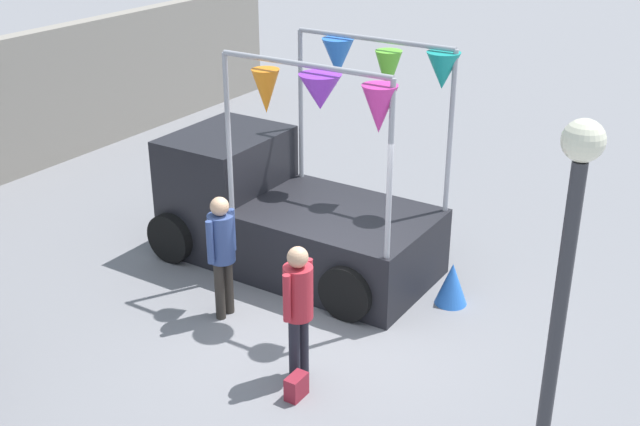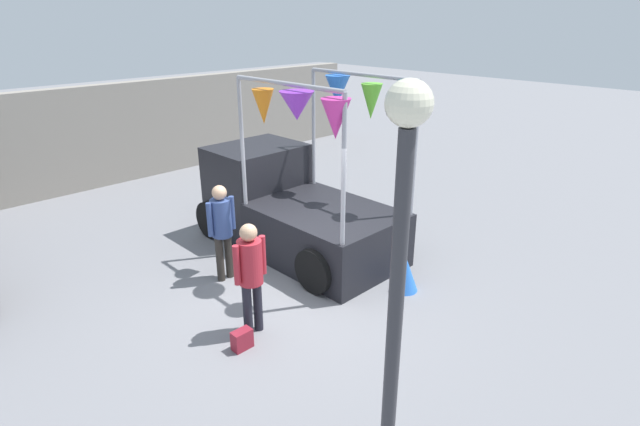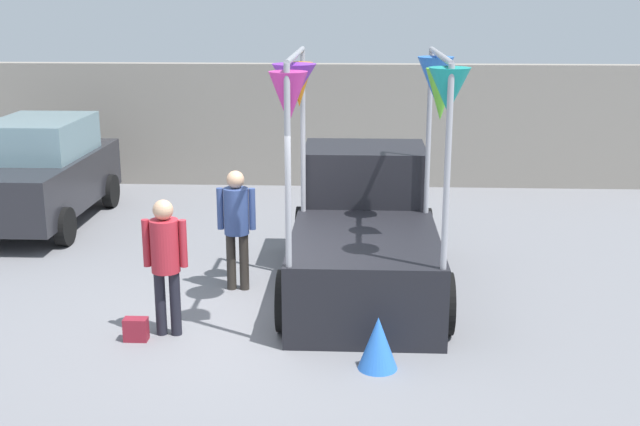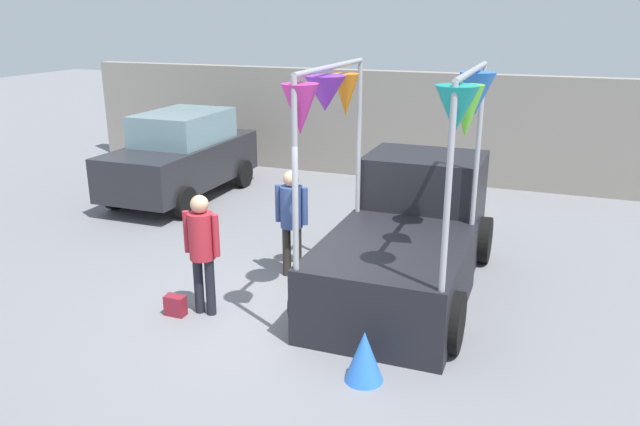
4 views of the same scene
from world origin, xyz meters
TOP-DOWN VIEW (x-y plane):
  - ground_plane at (0.00, 0.00)m, footprint 60.00×60.00m
  - vendor_truck at (1.33, 1.49)m, footprint 2.42×4.09m
  - parked_car at (-4.41, 4.36)m, footprint 1.88×4.00m
  - person_customer at (-1.04, -0.42)m, footprint 0.53×0.34m
  - person_vendor at (-0.43, 1.17)m, footprint 0.53×0.34m
  - handbag at (-1.39, -0.62)m, footprint 0.28×0.16m
  - brick_boundary_wall at (0.00, 7.73)m, footprint 18.00×0.36m
  - folded_kite_bundle_azure at (1.47, -1.22)m, footprint 0.62×0.62m

SIDE VIEW (x-z plane):
  - ground_plane at x=0.00m, z-range 0.00..0.00m
  - handbag at x=-1.39m, z-range 0.00..0.28m
  - folded_kite_bundle_azure at x=1.47m, z-range 0.00..0.60m
  - vendor_truck at x=1.33m, z-range -0.78..2.54m
  - parked_car at x=-4.41m, z-range 0.00..1.88m
  - person_customer at x=-1.04m, z-range 0.18..1.86m
  - person_vendor at x=-0.43m, z-range 0.18..1.87m
  - brick_boundary_wall at x=0.00m, z-range 0.00..2.60m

